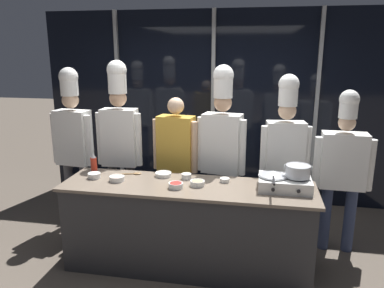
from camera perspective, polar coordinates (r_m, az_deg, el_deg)
ground_plane at (r=4.05m, az=-0.68°, el=-18.07°), size 24.00×24.00×0.00m
window_wall_back at (r=5.37m, az=3.26°, el=5.48°), size 4.95×0.09×2.70m
demo_counter at (r=3.83m, az=-0.70°, el=-12.46°), size 2.47×0.67×0.88m
portable_stove at (r=3.64m, az=13.94°, el=-5.78°), size 0.48×0.38×0.13m
frying_pan at (r=3.61m, az=12.25°, el=-4.42°), size 0.28×0.48×0.05m
stock_pot at (r=3.61m, az=15.83°, el=-3.95°), size 0.26×0.23×0.12m
squeeze_bottle_chili at (r=4.17m, az=-14.74°, el=-2.80°), size 0.07×0.07×0.19m
prep_bowl_noodles at (r=3.82m, az=-0.85°, el=-4.88°), size 0.10×0.10×0.06m
prep_bowl_rice at (r=3.97m, az=-14.68°, el=-4.61°), size 0.13×0.13×0.06m
prep_bowl_bell_pepper at (r=3.57m, az=-2.49°, el=-6.26°), size 0.14×0.14×0.05m
prep_bowl_mushrooms at (r=3.63m, az=0.85°, el=-5.90°), size 0.14×0.14×0.05m
prep_bowl_shrimp at (r=3.83m, az=-11.37°, el=-5.12°), size 0.15×0.15×0.05m
prep_bowl_onion at (r=3.74m, az=5.01°, el=-5.45°), size 0.10×0.10×0.04m
prep_bowl_garlic at (r=3.91m, az=-4.40°, el=-4.58°), size 0.17×0.17×0.04m
serving_spoon_slotted at (r=4.01m, az=-8.84°, el=-4.47°), size 0.27×0.10×0.02m
chef_head at (r=4.70m, az=-17.68°, el=1.22°), size 0.54×0.26×1.97m
chef_sous at (r=4.45m, az=-10.97°, el=1.59°), size 0.54×0.23×2.05m
person_guest at (r=4.33m, az=-2.43°, el=-1.42°), size 0.54×0.27×1.64m
chef_line at (r=4.15m, az=4.59°, el=0.42°), size 0.55×0.30×2.01m
chef_pastry at (r=4.13m, az=13.97°, el=-0.71°), size 0.53×0.26×1.92m
chef_apprentice at (r=4.25m, az=22.00°, el=-2.74°), size 0.60×0.26×1.77m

